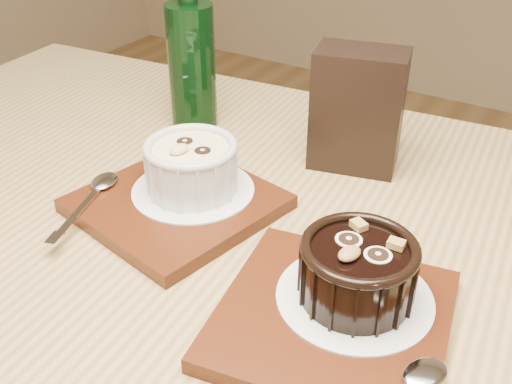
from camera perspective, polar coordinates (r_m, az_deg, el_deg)
table at (r=0.63m, az=-1.23°, el=-12.85°), size 1.27×0.91×0.75m
tray_left at (r=0.63m, az=-7.54°, el=-1.11°), size 0.21×0.21×0.01m
doily_left at (r=0.64m, az=-6.00°, el=0.21°), size 0.13×0.13×0.00m
ramekin_white at (r=0.62m, az=-6.16°, el=2.62°), size 0.10×0.10×0.06m
spoon_left at (r=0.64m, az=-15.60°, el=-0.54°), size 0.07×0.14×0.01m
tray_right at (r=0.50m, az=7.28°, el=-11.92°), size 0.21×0.21×0.01m
doily_right at (r=0.51m, az=9.36°, el=-9.84°), size 0.13×0.13×0.00m
ramekin_dark at (r=0.49m, az=9.67°, el=-7.19°), size 0.10×0.10×0.06m
condiment_stand at (r=0.69m, az=9.63°, el=7.70°), size 0.11×0.08×0.14m
green_bottle at (r=0.78m, az=-6.15°, el=12.21°), size 0.06×0.06×0.23m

